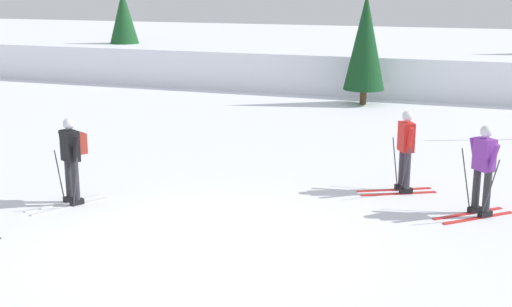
# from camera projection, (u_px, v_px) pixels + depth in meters

# --- Properties ---
(ground_plane) EXTENTS (120.00, 120.00, 0.00)m
(ground_plane) POSITION_uv_depth(u_px,v_px,m) (205.00, 245.00, 11.41)
(ground_plane) COLOR white
(far_snow_ridge) EXTENTS (80.00, 9.39, 1.53)m
(far_snow_ridge) POSITION_uv_depth(u_px,v_px,m) (394.00, 65.00, 29.92)
(far_snow_ridge) COLOR white
(far_snow_ridge) RESTS_ON ground
(skier_purple) EXTENTS (1.41, 1.38, 1.71)m
(skier_purple) POSITION_uv_depth(u_px,v_px,m) (483.00, 168.00, 12.68)
(skier_purple) COLOR red
(skier_purple) RESTS_ON ground
(skier_red) EXTENTS (1.58, 1.09, 1.71)m
(skier_red) POSITION_uv_depth(u_px,v_px,m) (405.00, 149.00, 14.12)
(skier_red) COLOR red
(skier_red) RESTS_ON ground
(skier_black) EXTENTS (1.10, 1.58, 1.71)m
(skier_black) POSITION_uv_depth(u_px,v_px,m) (72.00, 156.00, 13.35)
(skier_black) COLOR silver
(skier_black) RESTS_ON ground
(conifer_far_left) EXTENTS (1.45, 1.45, 3.92)m
(conifer_far_left) POSITION_uv_depth(u_px,v_px,m) (365.00, 42.00, 24.13)
(conifer_far_left) COLOR #513823
(conifer_far_left) RESTS_ON ground
(conifer_far_right) EXTENTS (1.84, 1.84, 3.95)m
(conifer_far_right) POSITION_uv_depth(u_px,v_px,m) (124.00, 28.00, 31.33)
(conifer_far_right) COLOR #513823
(conifer_far_right) RESTS_ON ground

